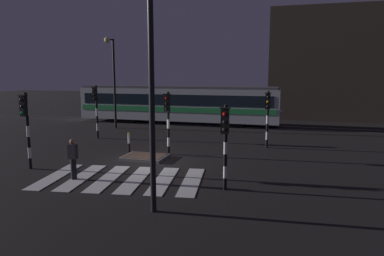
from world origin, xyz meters
TOP-DOWN VIEW (x-y plane):
  - ground_plane at (0.00, 0.00)m, footprint 120.00×120.00m
  - rail_near at (0.00, 12.52)m, footprint 80.00×0.12m
  - rail_far at (0.00, 13.95)m, footprint 80.00×0.12m
  - crosswalk_zebra at (0.00, -2.94)m, footprint 7.07×4.79m
  - traffic_island at (-0.49, 0.57)m, footprint 2.17×1.64m
  - traffic_light_median_centre at (0.40, 1.59)m, footprint 0.36×0.42m
  - traffic_light_corner_near_left at (-4.79, -2.76)m, footprint 0.36×0.42m
  - traffic_light_corner_far_right at (5.31, 5.02)m, footprint 0.36×0.42m
  - traffic_light_corner_far_left at (-5.90, 4.95)m, footprint 0.36×0.42m
  - traffic_light_corner_near_right at (4.39, -3.19)m, footprint 0.36×0.42m
  - street_lamp_near_kerb at (2.61, -6.07)m, footprint 0.44×1.21m
  - street_lamp_trackside_left at (-6.90, 9.18)m, footprint 0.44×1.21m
  - tram at (-2.99, 13.23)m, footprint 17.62×2.58m
  - pedestrian_waiting_at_kerb at (-1.88, -3.54)m, footprint 0.36×0.24m
  - bollard_island_edge at (-1.97, 1.76)m, footprint 0.12×0.12m
  - building_backdrop at (12.14, 22.06)m, footprint 15.59×8.00m

SIDE VIEW (x-z plane):
  - ground_plane at x=0.00m, z-range 0.00..0.00m
  - crosswalk_zebra at x=0.00m, z-range 0.00..0.02m
  - rail_near at x=0.00m, z-range 0.00..0.03m
  - rail_far at x=0.00m, z-range 0.00..0.03m
  - traffic_island at x=-0.49m, z-range 0.00..0.18m
  - bollard_island_edge at x=-1.97m, z-range 0.00..1.11m
  - pedestrian_waiting_at_kerb at x=-1.88m, z-range 0.02..1.73m
  - tram at x=-2.99m, z-range -0.32..3.83m
  - traffic_light_corner_near_right at x=4.39m, z-range 0.52..3.75m
  - traffic_light_corner_far_right at x=5.31m, z-range 0.53..3.88m
  - traffic_light_median_centre at x=0.40m, z-range 0.54..3.94m
  - traffic_light_corner_near_left at x=-4.79m, z-range 0.56..4.07m
  - traffic_light_corner_far_left at x=-5.90m, z-range 0.57..4.14m
  - street_lamp_trackside_left at x=-6.90m, z-range 0.96..7.99m
  - street_lamp_near_kerb at x=2.61m, z-range 0.98..8.54m
  - building_backdrop at x=12.14m, z-range 0.00..10.32m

